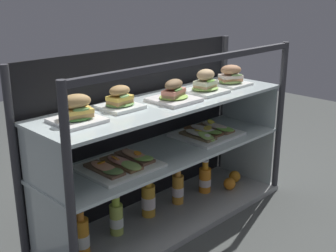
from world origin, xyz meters
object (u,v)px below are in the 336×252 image
(juice_bottle_front_fourth, at_px, (178,189))
(plated_roll_sandwich_near_left_corner, at_px, (77,112))
(juice_bottle_front_second, at_px, (205,179))
(orange_fruit_beside_bottles, at_px, (235,176))
(plated_roll_sandwich_right_of_center, at_px, (120,100))
(juice_bottle_front_middle, at_px, (81,236))
(open_sandwich_tray_left_of_center, at_px, (121,164))
(plated_roll_sandwich_mid_right, at_px, (205,84))
(orange_fruit_near_left_post, at_px, (230,184))
(plated_roll_sandwich_center, at_px, (174,94))
(open_sandwich_tray_right_of_center, at_px, (207,132))
(juice_bottle_back_left, at_px, (116,218))
(plated_roll_sandwich_far_left, at_px, (231,77))
(juice_bottle_front_right_end, at_px, (148,199))

(juice_bottle_front_fourth, bearing_deg, plated_roll_sandwich_near_left_corner, -176.91)
(plated_roll_sandwich_near_left_corner, bearing_deg, juice_bottle_front_second, 1.31)
(juice_bottle_front_second, distance_m, orange_fruit_beside_bottles, 0.24)
(plated_roll_sandwich_near_left_corner, height_order, plated_roll_sandwich_right_of_center, plated_roll_sandwich_near_left_corner)
(plated_roll_sandwich_right_of_center, bearing_deg, juice_bottle_front_second, -1.56)
(juice_bottle_front_middle, bearing_deg, juice_bottle_front_second, 0.41)
(open_sandwich_tray_left_of_center, bearing_deg, plated_roll_sandwich_mid_right, -1.87)
(plated_roll_sandwich_near_left_corner, bearing_deg, orange_fruit_near_left_post, -3.92)
(plated_roll_sandwich_center, xyz_separation_m, orange_fruit_near_left_post, (0.46, -0.02, -0.62))
(plated_roll_sandwich_right_of_center, distance_m, juice_bottle_front_middle, 0.63)
(plated_roll_sandwich_near_left_corner, relative_size, open_sandwich_tray_right_of_center, 0.56)
(open_sandwich_tray_right_of_center, bearing_deg, juice_bottle_back_left, 176.83)
(plated_roll_sandwich_far_left, bearing_deg, plated_roll_sandwich_near_left_corner, 178.73)
(plated_roll_sandwich_far_left, relative_size, orange_fruit_beside_bottles, 2.58)
(juice_bottle_front_middle, distance_m, juice_bottle_front_fourth, 0.65)
(open_sandwich_tray_left_of_center, bearing_deg, orange_fruit_near_left_post, -3.42)
(plated_roll_sandwich_mid_right, relative_size, juice_bottle_front_middle, 0.87)
(plated_roll_sandwich_far_left, distance_m, open_sandwich_tray_right_of_center, 0.34)
(plated_roll_sandwich_center, xyz_separation_m, orange_fruit_beside_bottles, (0.56, 0.02, -0.62))
(open_sandwich_tray_left_of_center, bearing_deg, juice_bottle_front_fourth, 7.21)
(open_sandwich_tray_left_of_center, height_order, juice_bottle_front_second, open_sandwich_tray_left_of_center)
(juice_bottle_front_middle, bearing_deg, plated_roll_sandwich_far_left, -2.01)
(plated_roll_sandwich_mid_right, height_order, juice_bottle_front_right_end, plated_roll_sandwich_mid_right)
(plated_roll_sandwich_far_left, bearing_deg, orange_fruit_near_left_post, -124.15)
(juice_bottle_front_right_end, bearing_deg, juice_bottle_front_second, -3.70)
(plated_roll_sandwich_right_of_center, xyz_separation_m, orange_fruit_beside_bottles, (0.82, -0.06, -0.62))
(open_sandwich_tray_left_of_center, height_order, orange_fruit_beside_bottles, open_sandwich_tray_left_of_center)
(juice_bottle_back_left, height_order, juice_bottle_front_right_end, juice_bottle_front_right_end)
(plated_roll_sandwich_center, bearing_deg, juice_bottle_back_left, 167.02)
(open_sandwich_tray_left_of_center, relative_size, juice_bottle_back_left, 1.63)
(plated_roll_sandwich_mid_right, relative_size, orange_fruit_beside_bottles, 2.65)
(plated_roll_sandwich_near_left_corner, xyz_separation_m, juice_bottle_back_left, (0.20, 0.03, -0.58))
(plated_roll_sandwich_right_of_center, bearing_deg, open_sandwich_tray_right_of_center, -4.35)
(plated_roll_sandwich_near_left_corner, relative_size, open_sandwich_tray_left_of_center, 0.56)
(plated_roll_sandwich_mid_right, distance_m, open_sandwich_tray_left_of_center, 0.63)
(plated_roll_sandwich_right_of_center, height_order, plated_roll_sandwich_center, same)
(plated_roll_sandwich_right_of_center, relative_size, juice_bottle_back_left, 0.83)
(plated_roll_sandwich_far_left, bearing_deg, plated_roll_sandwich_right_of_center, 175.58)
(orange_fruit_near_left_post, bearing_deg, juice_bottle_front_second, 145.27)
(open_sandwich_tray_left_of_center, distance_m, juice_bottle_back_left, 0.30)
(open_sandwich_tray_right_of_center, distance_m, juice_bottle_front_middle, 0.89)
(plated_roll_sandwich_near_left_corner, relative_size, juice_bottle_front_middle, 0.87)
(plated_roll_sandwich_near_left_corner, distance_m, juice_bottle_back_left, 0.62)
(juice_bottle_front_fourth, xyz_separation_m, orange_fruit_beside_bottles, (0.44, -0.06, -0.05))
(plated_roll_sandwich_center, bearing_deg, plated_roll_sandwich_mid_right, 1.79)
(open_sandwich_tray_left_of_center, xyz_separation_m, juice_bottle_front_fourth, (0.44, 0.06, -0.29))
(plated_roll_sandwich_mid_right, bearing_deg, juice_bottle_back_left, 173.31)
(juice_bottle_front_second, bearing_deg, plated_roll_sandwich_center, -168.72)
(open_sandwich_tray_right_of_center, height_order, juice_bottle_front_second, open_sandwich_tray_right_of_center)
(plated_roll_sandwich_right_of_center, bearing_deg, juice_bottle_front_middle, -175.16)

